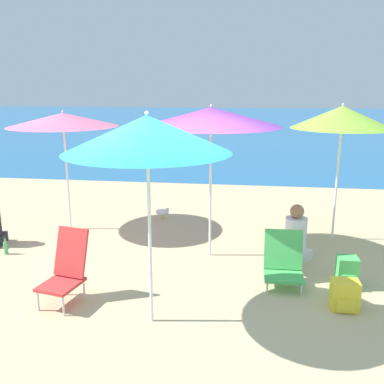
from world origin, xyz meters
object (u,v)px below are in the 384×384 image
(beach_umbrella_pink, at_px, (63,120))
(backpack_yellow, at_px, (345,295))
(beach_umbrella_lime, at_px, (342,117))
(beach_umbrella_teal, at_px, (147,134))
(beach_chair_red, at_px, (66,267))
(seagull, at_px, (163,212))
(person_seated_far, at_px, (295,237))
(backpack_green, at_px, (347,272))
(beach_chair_green, at_px, (283,261))
(water_bottle, at_px, (6,247))
(beach_umbrella_purple, at_px, (211,117))

(beach_umbrella_pink, distance_m, backpack_yellow, 5.25)
(beach_umbrella_lime, relative_size, beach_umbrella_teal, 0.99)
(beach_umbrella_teal, relative_size, beach_chair_red, 2.64)
(backpack_yellow, height_order, seagull, backpack_yellow)
(beach_umbrella_teal, bearing_deg, beach_umbrella_pink, 127.18)
(backpack_yellow, bearing_deg, beach_umbrella_lime, 83.22)
(beach_chair_red, relative_size, person_seated_far, 1.02)
(beach_chair_red, relative_size, backpack_green, 2.13)
(person_seated_far, relative_size, seagull, 3.19)
(beach_umbrella_pink, bearing_deg, beach_chair_green, -25.37)
(beach_chair_green, bearing_deg, seagull, 129.18)
(water_bottle, bearing_deg, person_seated_far, 5.22)
(beach_umbrella_lime, bearing_deg, beach_umbrella_teal, -129.58)
(beach_umbrella_purple, bearing_deg, beach_chair_green, -39.02)
(backpack_yellow, relative_size, water_bottle, 1.27)
(beach_umbrella_purple, xyz_separation_m, beach_chair_red, (-1.57, -1.65, -1.68))
(water_bottle, bearing_deg, seagull, 45.99)
(seagull, bearing_deg, beach_chair_green, -50.19)
(beach_chair_green, bearing_deg, beach_umbrella_teal, -143.61)
(beach_umbrella_pink, distance_m, person_seated_far, 4.33)
(person_seated_far, bearing_deg, beach_chair_green, -58.60)
(beach_umbrella_pink, distance_m, seagull, 2.53)
(beach_chair_green, xyz_separation_m, seagull, (-2.14, 2.56, -0.17))
(beach_umbrella_teal, bearing_deg, beach_chair_red, 163.63)
(person_seated_far, bearing_deg, backpack_green, -8.49)
(beach_chair_red, bearing_deg, backpack_yellow, 15.77)
(beach_umbrella_teal, xyz_separation_m, backpack_green, (2.31, 1.15, -1.87))
(beach_umbrella_purple, distance_m, beach_chair_green, 2.24)
(beach_umbrella_teal, xyz_separation_m, water_bottle, (-2.68, 1.58, -1.96))
(seagull, bearing_deg, beach_umbrella_lime, -13.19)
(beach_umbrella_teal, xyz_separation_m, seagull, (-0.64, 3.69, -1.93))
(beach_chair_red, height_order, backpack_yellow, beach_chair_red)
(beach_umbrella_teal, relative_size, water_bottle, 8.22)
(beach_chair_green, distance_m, backpack_green, 0.82)
(beach_umbrella_pink, height_order, beach_chair_green, beach_umbrella_pink)
(beach_chair_green, relative_size, backpack_green, 1.72)
(beach_umbrella_teal, relative_size, person_seated_far, 2.68)
(person_seated_far, height_order, seagull, person_seated_far)
(beach_umbrella_purple, distance_m, water_bottle, 3.74)
(beach_umbrella_pink, relative_size, beach_umbrella_teal, 0.93)
(beach_umbrella_purple, height_order, beach_umbrella_teal, beach_umbrella_teal)
(beach_umbrella_purple, height_order, beach_umbrella_pink, beach_umbrella_purple)
(beach_umbrella_pink, bearing_deg, backpack_green, -21.02)
(backpack_yellow, height_order, backpack_green, backpack_green)
(beach_umbrella_lime, xyz_separation_m, beach_umbrella_teal, (-2.45, -2.97, 0.02))
(beach_umbrella_pink, relative_size, beach_chair_green, 3.02)
(beach_umbrella_teal, height_order, beach_chair_green, beach_umbrella_teal)
(beach_umbrella_purple, distance_m, beach_umbrella_pink, 2.79)
(beach_umbrella_pink, distance_m, beach_chair_red, 3.16)
(beach_umbrella_pink, distance_m, beach_umbrella_teal, 3.61)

